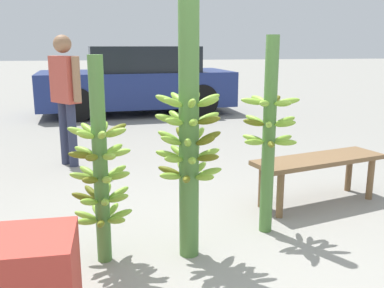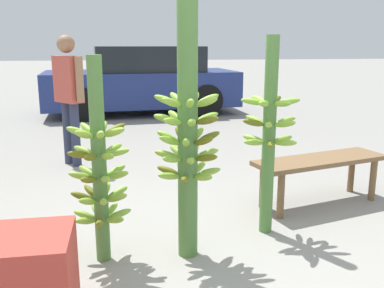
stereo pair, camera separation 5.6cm
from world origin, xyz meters
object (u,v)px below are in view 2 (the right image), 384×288
at_px(banana_stalk_center, 188,134).
at_px(vendor_person, 69,89).
at_px(parked_car, 143,81).
at_px(market_bench, 320,165).
at_px(banana_stalk_right, 269,133).
at_px(produce_crate, 28,277).
at_px(banana_stalk_left, 99,168).

height_order(banana_stalk_center, vendor_person, banana_stalk_center).
xyz_separation_m(vendor_person, parked_car, (1.07, 3.99, -0.24)).
height_order(banana_stalk_center, parked_car, banana_stalk_center).
bearing_deg(market_bench, vendor_person, 128.72).
bearing_deg(parked_car, market_bench, -171.41).
height_order(vendor_person, market_bench, vendor_person).
relative_size(banana_stalk_right, produce_crate, 3.19).
xyz_separation_m(banana_stalk_left, vendor_person, (-0.45, 2.48, 0.28)).
bearing_deg(parked_car, banana_stalk_left, 170.49).
bearing_deg(banana_stalk_left, market_bench, 21.33).
height_order(banana_stalk_left, parked_car, parked_car).
distance_m(banana_stalk_center, vendor_person, 2.70).
distance_m(banana_stalk_left, banana_stalk_center, 0.61).
bearing_deg(market_bench, banana_stalk_center, -164.90).
height_order(market_bench, parked_car, parked_car).
distance_m(banana_stalk_left, vendor_person, 2.53).
xyz_separation_m(banana_stalk_right, parked_car, (-0.61, 6.22, -0.11)).
relative_size(banana_stalk_left, vendor_person, 0.89).
xyz_separation_m(banana_stalk_left, produce_crate, (-0.36, -0.58, -0.41)).
relative_size(banana_stalk_left, produce_crate, 2.92).
xyz_separation_m(vendor_person, market_bench, (2.35, -1.74, -0.56)).
distance_m(vendor_person, market_bench, 2.98).
bearing_deg(parked_car, banana_stalk_right, -178.43).
relative_size(banana_stalk_center, vendor_person, 1.13).
bearing_deg(banana_stalk_right, banana_stalk_center, -157.22).
xyz_separation_m(banana_stalk_left, banana_stalk_center, (0.58, -0.02, 0.21)).
height_order(banana_stalk_right, produce_crate, banana_stalk_right).
distance_m(banana_stalk_right, vendor_person, 2.79).
xyz_separation_m(banana_stalk_center, vendor_person, (-1.02, 2.50, 0.06)).
distance_m(banana_stalk_left, parked_car, 6.50).
bearing_deg(produce_crate, banana_stalk_right, 27.51).
bearing_deg(vendor_person, banana_stalk_left, -28.41).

